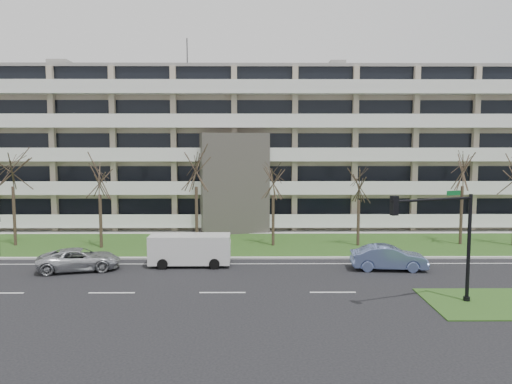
{
  "coord_description": "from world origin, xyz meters",
  "views": [
    {
      "loc": [
        1.62,
        -26.39,
        8.04
      ],
      "look_at": [
        1.9,
        10.0,
        4.52
      ],
      "focal_mm": 35.0,
      "sensor_mm": 36.0,
      "label": 1
    }
  ],
  "objects_px": {
    "blue_sedan": "(389,258)",
    "white_van": "(191,247)",
    "traffic_signal": "(444,232)",
    "silver_pickup": "(79,259)"
  },
  "relations": [
    {
      "from": "blue_sedan",
      "to": "traffic_signal",
      "type": "relative_size",
      "value": 0.83
    },
    {
      "from": "silver_pickup",
      "to": "white_van",
      "type": "height_order",
      "value": "white_van"
    },
    {
      "from": "silver_pickup",
      "to": "traffic_signal",
      "type": "distance_m",
      "value": 21.88
    },
    {
      "from": "blue_sedan",
      "to": "white_van",
      "type": "xyz_separation_m",
      "value": [
        -12.78,
        1.19,
        0.45
      ]
    },
    {
      "from": "blue_sedan",
      "to": "white_van",
      "type": "distance_m",
      "value": 12.84
    },
    {
      "from": "silver_pickup",
      "to": "white_van",
      "type": "distance_m",
      "value": 7.1
    },
    {
      "from": "silver_pickup",
      "to": "blue_sedan",
      "type": "xyz_separation_m",
      "value": [
        19.76,
        -0.01,
        0.08
      ]
    },
    {
      "from": "silver_pickup",
      "to": "white_van",
      "type": "relative_size",
      "value": 0.95
    },
    {
      "from": "silver_pickup",
      "to": "white_van",
      "type": "xyz_separation_m",
      "value": [
        6.98,
        1.18,
        0.53
      ]
    },
    {
      "from": "blue_sedan",
      "to": "white_van",
      "type": "height_order",
      "value": "white_van"
    }
  ]
}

